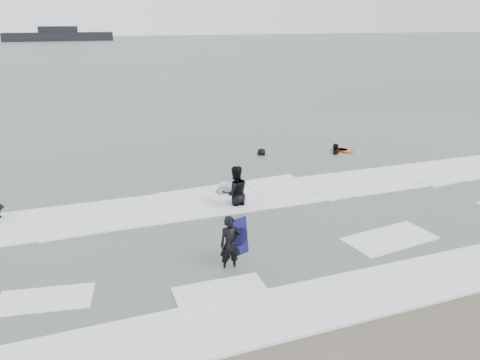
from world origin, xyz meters
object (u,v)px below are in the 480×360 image
object	(u,v)px
surfer_wading	(235,206)
vessel_horizon	(59,36)
surfer_right_far	(262,156)
surfer_right_near	(335,154)
surfer_centre	(230,270)

from	to	relation	value
surfer_wading	vessel_horizon	size ratio (longest dim) A/B	0.07
surfer_right_far	vessel_horizon	bearing A→B (deg)	-125.17
surfer_wading	vessel_horizon	world-z (taller)	vessel_horizon
vessel_horizon	surfer_right_far	bearing A→B (deg)	-85.38
surfer_right_near	vessel_horizon	xyz separation A→B (m)	(-13.04, 120.83, 1.40)
surfer_centre	vessel_horizon	size ratio (longest dim) A/B	0.05
surfer_wading	surfer_right_near	size ratio (longest dim) A/B	1.17
surfer_wading	surfer_right_far	world-z (taller)	surfer_wading
surfer_wading	surfer_right_near	distance (m)	7.84
surfer_centre	surfer_right_near	size ratio (longest dim) A/B	0.89
surfer_centre	surfer_wading	bearing A→B (deg)	71.49
surfer_right_far	vessel_horizon	distance (m)	120.31
surfer_right_near	surfer_right_far	world-z (taller)	surfer_right_near
surfer_right_near	surfer_wading	bearing A→B (deg)	-18.91
surfer_right_near	surfer_right_far	size ratio (longest dim) A/B	1.11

